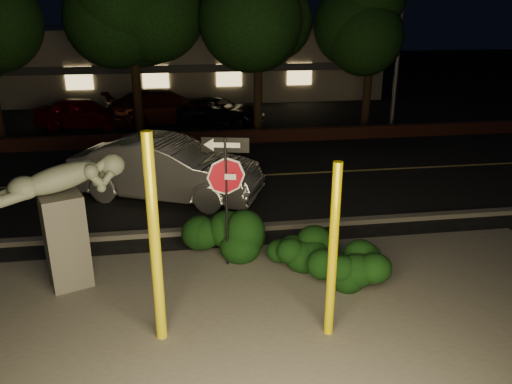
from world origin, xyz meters
TOP-DOWN VIEW (x-y plane):
  - ground at (0.00, 10.00)m, footprint 90.00×90.00m
  - patio at (0.00, -1.00)m, footprint 14.00×6.00m
  - road at (0.00, 7.00)m, footprint 80.00×8.00m
  - lane_marking at (0.00, 7.00)m, footprint 80.00×0.12m
  - curb at (0.00, 2.90)m, footprint 80.00×0.25m
  - brick_wall at (0.00, 11.30)m, footprint 40.00×0.35m
  - parking_lot at (0.00, 17.00)m, footprint 40.00×12.00m
  - building at (0.00, 24.99)m, footprint 22.00×10.20m
  - tree_far_d at (7.50, 13.30)m, footprint 4.40×4.40m
  - yellow_pole_left at (-1.26, -1.07)m, footprint 0.17×0.17m
  - yellow_pole_right at (1.46, -1.38)m, footprint 0.15×0.15m
  - signpost at (0.05, 1.23)m, footprint 0.91×0.24m
  - sculpture at (-3.00, 0.94)m, footprint 2.28×1.37m
  - hedge_center at (-0.09, 1.72)m, footprint 2.27×1.31m
  - hedge_right at (1.64, 0.97)m, footprint 1.80×1.39m
  - hedge_far_right at (2.21, 0.01)m, footprint 1.55×1.10m
  - silver_sedan at (-1.22, 5.43)m, footprint 5.50×3.73m
  - parked_car_red at (-5.05, 14.87)m, footprint 4.29×2.22m
  - parked_car_darkred at (-1.44, 15.28)m, footprint 5.82×3.51m
  - parked_car_dark at (0.91, 14.74)m, footprint 4.84×3.44m

SIDE VIEW (x-z plane):
  - ground at x=0.00m, z-range 0.00..0.00m
  - road at x=0.00m, z-range 0.00..0.01m
  - parking_lot at x=0.00m, z-range 0.00..0.01m
  - patio at x=0.00m, z-range 0.00..0.02m
  - lane_marking at x=0.00m, z-range 0.02..0.02m
  - curb at x=0.00m, z-range 0.00..0.12m
  - brick_wall at x=0.00m, z-range 0.00..0.50m
  - hedge_far_right at x=2.21m, z-range 0.00..0.99m
  - hedge_right at x=1.64m, z-range 0.00..1.05m
  - hedge_center at x=-0.09m, z-range 0.00..1.12m
  - parked_car_dark at x=0.91m, z-range 0.00..1.22m
  - parked_car_red at x=-5.05m, z-range 0.00..1.39m
  - parked_car_darkred at x=-1.44m, z-range 0.00..1.58m
  - silver_sedan at x=-1.22m, z-range 0.00..1.72m
  - yellow_pole_right at x=1.46m, z-range 0.00..2.96m
  - sculpture at x=-3.00m, z-range 0.29..2.78m
  - yellow_pole_left at x=-1.26m, z-range 0.00..3.44m
  - signpost at x=0.05m, z-range 0.58..3.31m
  - building at x=0.00m, z-range 0.00..4.00m
  - tree_far_d at x=7.50m, z-range 1.71..9.13m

